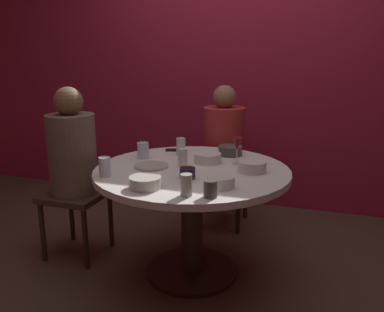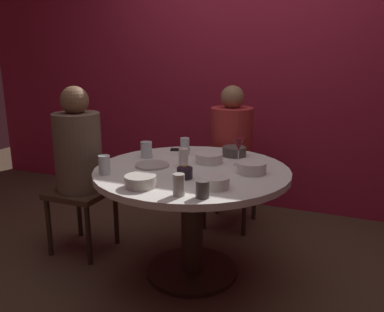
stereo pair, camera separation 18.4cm
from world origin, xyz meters
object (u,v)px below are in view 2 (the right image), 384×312
Objects in this scene: seated_diner_left at (78,153)px; bowl_rice_portion at (252,168)px; bowl_salad_center at (209,158)px; wine_glass at (239,145)px; bowl_serving_large at (216,182)px; cup_near_candle at (146,150)px; cup_center_front at (203,189)px; dining_table at (192,194)px; cell_phone at (180,150)px; bowl_sauce_side at (234,151)px; bowl_small_white at (140,181)px; cup_by_left_diner at (184,157)px; candle_holder at (185,173)px; dinner_plate at (152,165)px; cup_by_right_diner at (104,165)px; seated_diner_back at (231,141)px; cup_far_edge at (185,146)px; cup_beside_wine at (179,185)px.

bowl_rice_portion is at bearing 2.37° from seated_diner_left.
bowl_salad_center is (0.91, 0.17, 0.01)m from seated_diner_left.
wine_glass is 0.21m from bowl_rice_portion.
cup_near_candle is at bearing 146.99° from bowl_serving_large.
dining_table is at bearing 118.09° from cup_center_front.
bowl_sauce_side reaches higher than cell_phone.
seated_diner_left is 7.04× the size of bowl_small_white.
bowl_serving_large is 1.69× the size of cup_center_front.
bowl_salad_center is 0.18m from cup_by_left_diner.
dining_table is at bearing 100.51° from candle_holder.
cup_by_right_diner is (-0.18, -0.26, 0.05)m from dinner_plate.
cup_by_left_diner reaches higher than bowl_small_white.
cell_phone is at bearing 76.53° from cup_by_right_diner.
candle_holder is 0.28m from bowl_small_white.
seated_diner_back reaches higher than bowl_sauce_side.
bowl_salad_center is 1.04× the size of bowl_small_white.
dinner_plate is 0.46m from cell_phone.
bowl_salad_center is (0.31, -0.24, 0.03)m from cell_phone.
wine_glass is 0.82× the size of dinner_plate.
wine_glass is at bearing 20.39° from seated_diner_back.
wine_glass is 1.07× the size of bowl_sauce_side.
bowl_rice_portion is (0.12, -0.14, -0.10)m from wine_glass.
bowl_small_white is 0.87m from bowl_sauce_side.
candle_holder is at bearing -66.75° from cup_far_edge.
cup_beside_wine is (-0.12, -0.66, -0.07)m from wine_glass.
bowl_serving_large is at bearing 20.44° from bowl_small_white.
cup_near_candle is (-0.64, -0.05, -0.07)m from wine_glass.
cell_phone is at bearing 156.31° from wine_glass.
bowl_small_white is 1.51× the size of cup_beside_wine.
candle_holder is at bearing 2.04° from seated_diner_back.
dining_table is 0.58m from cup_by_right_diner.
dinner_plate is 1.92× the size of cup_by_left_diner.
bowl_small_white is 0.62m from cup_near_candle.
cup_near_candle reaches higher than dinner_plate.
seated_diner_left is 0.73m from cell_phone.
dinner_plate is 1.80× the size of cup_far_edge.
dining_table is 10.16× the size of cup_far_edge.
cup_near_candle is at bearing -175.78° from bowl_salad_center.
seated_diner_left is 1.15m from bowl_serving_large.
cup_by_right_diner is at bearing -35.57° from seated_diner_left.
seated_diner_back is (0.00, 0.84, 0.17)m from dining_table.
cup_center_front is (0.24, -0.46, 0.21)m from dining_table.
wine_glass is 2.00× the size of cup_center_front.
cup_beside_wine reaches higher than cell_phone.
cup_by_right_diner is (-0.04, -0.44, 0.00)m from cup_near_candle.
cup_center_front is at bearing -84.03° from bowl_sauce_side.
bowl_serving_large is 0.17m from cup_center_front.
bowl_rice_portion reaches higher than bowl_small_white.
bowl_serving_large is 1.25× the size of cup_far_edge.
cup_far_edge is at bearing 149.05° from bowl_salad_center.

